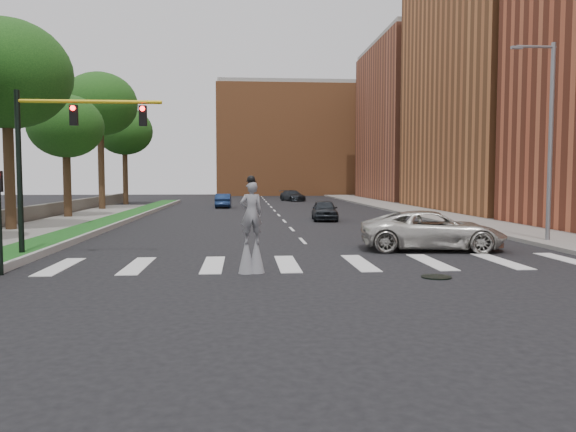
{
  "coord_description": "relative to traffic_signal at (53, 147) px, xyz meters",
  "views": [
    {
      "loc": [
        -2.81,
        -18.35,
        3.04
      ],
      "look_at": [
        -1.28,
        0.76,
        1.7
      ],
      "focal_mm": 35.0,
      "sensor_mm": 36.0,
      "label": 1
    }
  ],
  "objects": [
    {
      "name": "ground_plane",
      "position": [
        9.78,
        -3.0,
        -4.15
      ],
      "size": [
        160.0,
        160.0,
        0.0
      ],
      "primitive_type": "plane",
      "color": "black",
      "rests_on": "ground"
    },
    {
      "name": "streetlight",
      "position": [
        20.68,
        3.0,
        0.75
      ],
      "size": [
        2.05,
        0.2,
        9.0
      ],
      "color": "slate",
      "rests_on": "ground"
    },
    {
      "name": "stone_wall",
      "position": [
        -7.22,
        19.0,
        -3.6
      ],
      "size": [
        0.5,
        56.0,
        1.1
      ],
      "primitive_type": "cube",
      "color": "#565149",
      "rests_on": "ground"
    },
    {
      "name": "sidewalk_right",
      "position": [
        22.28,
        22.0,
        -4.06
      ],
      "size": [
        5.0,
        90.0,
        0.18
      ],
      "primitive_type": "cube",
      "color": "slate",
      "rests_on": "ground"
    },
    {
      "name": "car_near",
      "position": [
        12.64,
        17.45,
        -3.43
      ],
      "size": [
        1.99,
        4.32,
        1.44
      ],
      "primitive_type": "imported",
      "rotation": [
        0.0,
        0.0,
        -0.07
      ],
      "color": "black",
      "rests_on": "ground"
    },
    {
      "name": "car_far",
      "position": [
        13.16,
        48.8,
        -3.47
      ],
      "size": [
        3.4,
        5.05,
        1.36
      ],
      "primitive_type": "imported",
      "rotation": [
        0.0,
        0.0,
        0.35
      ],
      "color": "black",
      "rests_on": "ground"
    },
    {
      "name": "suv_crossing",
      "position": [
        14.81,
        1.3,
        -3.33
      ],
      "size": [
        6.21,
        3.5,
        1.64
      ],
      "primitive_type": "imported",
      "rotation": [
        0.0,
        0.0,
        1.43
      ],
      "color": "beige",
      "rests_on": "ground"
    },
    {
      "name": "tree_2",
      "position": [
        -5.72,
        10.38,
        4.39
      ],
      "size": [
        6.92,
        6.92,
        11.52
      ],
      "color": "#362415",
      "rests_on": "ground"
    },
    {
      "name": "tree_4",
      "position": [
        -5.66,
        30.11,
        5.29
      ],
      "size": [
        6.58,
        6.58,
        12.3
      ],
      "color": "#362415",
      "rests_on": "ground"
    },
    {
      "name": "median_curb",
      "position": [
        -0.67,
        17.0,
        -4.01
      ],
      "size": [
        0.2,
        60.0,
        0.28
      ],
      "primitive_type": "cube",
      "color": "#999A94",
      "rests_on": "ground"
    },
    {
      "name": "grass_median",
      "position": [
        -1.72,
        17.0,
        -4.03
      ],
      "size": [
        2.0,
        60.0,
        0.25
      ],
      "primitive_type": "cube",
      "color": "#154A17",
      "rests_on": "ground"
    },
    {
      "name": "building_backdrop",
      "position": [
        15.78,
        75.0,
        4.85
      ],
      "size": [
        26.0,
        14.0,
        18.0
      ],
      "primitive_type": "cube",
      "color": "#AA6235",
      "rests_on": "ground"
    },
    {
      "name": "car_mid",
      "position": [
        5.02,
        34.29,
        -3.46
      ],
      "size": [
        1.51,
        4.2,
        1.38
      ],
      "primitive_type": "imported",
      "rotation": [
        0.0,
        0.0,
        3.13
      ],
      "color": "navy",
      "rests_on": "ground"
    },
    {
      "name": "traffic_signal",
      "position": [
        0.0,
        0.0,
        0.0
      ],
      "size": [
        5.3,
        0.23,
        6.2
      ],
      "color": "black",
      "rests_on": "ground"
    },
    {
      "name": "sidewalk_left",
      "position": [
        -4.72,
        7.0,
        -4.06
      ],
      "size": [
        4.0,
        60.0,
        0.18
      ],
      "primitive_type": "cube",
      "color": "slate",
      "rests_on": "ground"
    },
    {
      "name": "tree_5",
      "position": [
        -5.99,
        41.93,
        3.86
      ],
      "size": [
        6.14,
        6.14,
        10.67
      ],
      "color": "#362415",
      "rests_on": "ground"
    },
    {
      "name": "manhole",
      "position": [
        12.78,
        -5.0,
        -4.13
      ],
      "size": [
        0.9,
        0.9,
        0.04
      ],
      "primitive_type": "cylinder",
      "color": "black",
      "rests_on": "ground"
    },
    {
      "name": "stilt_performer",
      "position": [
        7.22,
        -3.74,
        -2.87
      ],
      "size": [
        0.83,
        0.59,
        3.08
      ],
      "rotation": [
        0.0,
        0.0,
        3.32
      ],
      "color": "#362415",
      "rests_on": "ground"
    },
    {
      "name": "tree_3",
      "position": [
        -5.67,
        20.25,
        2.47
      ],
      "size": [
        5.32,
        5.32,
        8.93
      ],
      "color": "#362415",
      "rests_on": "ground"
    },
    {
      "name": "building_far",
      "position": [
        31.78,
        51.0,
        5.85
      ],
      "size": [
        16.0,
        22.0,
        20.0
      ],
      "primitive_type": "cube",
      "color": "#A4573C",
      "rests_on": "ground"
    },
    {
      "name": "building_mid",
      "position": [
        31.78,
        27.0,
        7.85
      ],
      "size": [
        16.0,
        22.0,
        24.0
      ],
      "primitive_type": "cube",
      "color": "#AA6235",
      "rests_on": "ground"
    }
  ]
}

